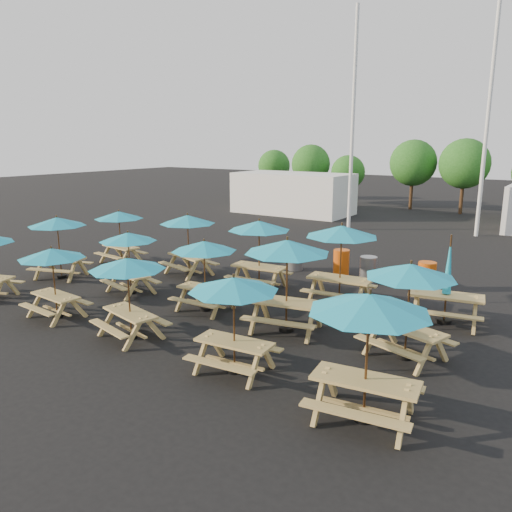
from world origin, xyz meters
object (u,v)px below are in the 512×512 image
Objects in this scene: picnic_unit_4 at (128,240)px; picnic_unit_5 at (188,223)px; picnic_unit_6 at (127,268)px; picnic_unit_8 at (259,230)px; picnic_unit_10 at (287,252)px; picnic_unit_3 at (52,257)px; picnic_unit_11 at (342,236)px; picnic_unit_2 at (119,218)px; picnic_unit_13 at (410,276)px; picnic_unit_12 at (369,311)px; waste_bin_0 at (295,258)px; waste_bin_2 at (368,270)px; waste_bin_1 at (341,262)px; picnic_unit_9 at (234,290)px; waste_bin_3 at (427,276)px; picnic_unit_1 at (57,225)px; picnic_unit_14 at (447,288)px; picnic_unit_7 at (204,250)px.

picnic_unit_5 reaches higher than picnic_unit_4.
picnic_unit_6 is 5.62m from picnic_unit_8.
picnic_unit_10 reaches higher than picnic_unit_6.
picnic_unit_3 is 0.82× the size of picnic_unit_11.
picnic_unit_13 is at bearing -4.97° from picnic_unit_2.
waste_bin_0 is at bearing 118.54° from picnic_unit_12.
picnic_unit_11 is 2.58× the size of waste_bin_0.
picnic_unit_10 reaches higher than picnic_unit_2.
waste_bin_2 is at bearing 58.05° from picnic_unit_3.
picnic_unit_4 is at bearing -30.56° from picnic_unit_2.
picnic_unit_4 is at bearing -128.35° from waste_bin_1.
picnic_unit_9 is at bearing -118.85° from picnic_unit_13.
picnic_unit_13 is 7.67m from waste_bin_1.
picnic_unit_10 is 2.76× the size of waste_bin_3.
picnic_unit_2 is at bearing 68.12° from picnic_unit_1.
picnic_unit_3 is at bearing -132.72° from waste_bin_3.
picnic_unit_14 reaches higher than waste_bin_3.
picnic_unit_14 reaches higher than picnic_unit_1.
waste_bin_1 is at bearing 108.48° from picnic_unit_11.
picnic_unit_7 is at bearing 146.32° from picnic_unit_12.
picnic_unit_13 reaches higher than picnic_unit_2.
picnic_unit_1 is 1.17× the size of picnic_unit_4.
waste_bin_3 is at bearing 1.53° from waste_bin_0.
picnic_unit_9 reaches higher than waste_bin_2.
picnic_unit_11 is (3.02, 0.00, 0.11)m from picnic_unit_8.
picnic_unit_10 and picnic_unit_14 have the same top height.
picnic_unit_4 is 7.92m from waste_bin_1.
picnic_unit_5 reaches higher than waste_bin_3.
picnic_unit_10 is 4.54m from picnic_unit_12.
picnic_unit_5 is 9.44m from picnic_unit_14.
picnic_unit_12 is at bearing -68.83° from waste_bin_2.
waste_bin_1 is (-1.50, 8.90, -1.41)m from picnic_unit_9.
picnic_unit_6 is 0.86× the size of picnic_unit_10.
picnic_unit_3 is 0.77× the size of picnic_unit_10.
picnic_unit_7 reaches higher than picnic_unit_4.
picnic_unit_2 reaches higher than picnic_unit_4.
picnic_unit_7 reaches higher than waste_bin_1.
picnic_unit_7 is (3.17, 2.88, 0.08)m from picnic_unit_3.
picnic_unit_2 is 7.23m from picnic_unit_7.
picnic_unit_2 is 0.95× the size of picnic_unit_6.
picnic_unit_1 is 11.41m from waste_bin_2.
picnic_unit_5 is 8.75m from waste_bin_3.
picnic_unit_13 is 8.62m from waste_bin_0.
picnic_unit_12 reaches higher than picnic_unit_9.
picnic_unit_2 is at bearing 176.69° from picnic_unit_8.
picnic_unit_3 is at bearing -56.48° from picnic_unit_1.
waste_bin_0 and waste_bin_2 have the same top height.
picnic_unit_6 is (2.95, 0.13, 0.08)m from picnic_unit_3.
waste_bin_2 is (-0.22, 8.37, -1.41)m from picnic_unit_9.
picnic_unit_14 reaches higher than waste_bin_0.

